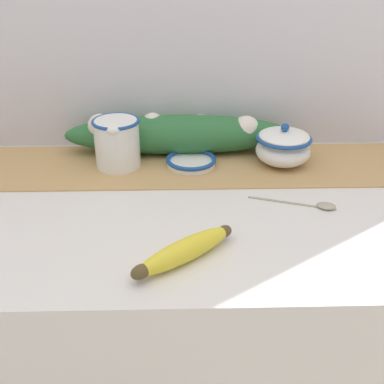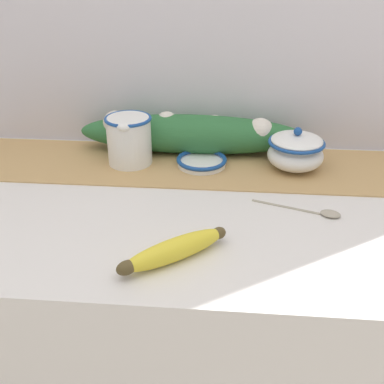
{
  "view_description": "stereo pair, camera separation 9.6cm",
  "coord_description": "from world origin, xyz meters",
  "px_view_note": "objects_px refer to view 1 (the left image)",
  "views": [
    {
      "loc": [
        0.01,
        -0.88,
        1.41
      ],
      "look_at": [
        0.03,
        -0.04,
        0.96
      ],
      "focal_mm": 45.0,
      "sensor_mm": 36.0,
      "label": 1
    },
    {
      "loc": [
        0.1,
        -0.88,
        1.41
      ],
      "look_at": [
        0.03,
        -0.04,
        0.96
      ],
      "focal_mm": 45.0,
      "sensor_mm": 36.0,
      "label": 2
    }
  ],
  "objects_px": {
    "banana": "(184,251)",
    "small_dish": "(191,161)",
    "spoon": "(320,205)",
    "sugar_bowl": "(283,147)",
    "cream_pitcher": "(117,141)"
  },
  "relations": [
    {
      "from": "banana",
      "to": "spoon",
      "type": "height_order",
      "value": "banana"
    },
    {
      "from": "sugar_bowl",
      "to": "spoon",
      "type": "bearing_deg",
      "value": -79.15
    },
    {
      "from": "cream_pitcher",
      "to": "spoon",
      "type": "bearing_deg",
      "value": -25.66
    },
    {
      "from": "sugar_bowl",
      "to": "banana",
      "type": "relative_size",
      "value": 0.71
    },
    {
      "from": "cream_pitcher",
      "to": "banana",
      "type": "height_order",
      "value": "cream_pitcher"
    },
    {
      "from": "small_dish",
      "to": "banana",
      "type": "height_order",
      "value": "banana"
    },
    {
      "from": "spoon",
      "to": "banana",
      "type": "bearing_deg",
      "value": -129.53
    },
    {
      "from": "small_dish",
      "to": "banana",
      "type": "bearing_deg",
      "value": -93.08
    },
    {
      "from": "small_dish",
      "to": "banana",
      "type": "relative_size",
      "value": 0.66
    },
    {
      "from": "banana",
      "to": "small_dish",
      "type": "bearing_deg",
      "value": 86.92
    },
    {
      "from": "sugar_bowl",
      "to": "banana",
      "type": "bearing_deg",
      "value": -122.2
    },
    {
      "from": "sugar_bowl",
      "to": "spoon",
      "type": "height_order",
      "value": "sugar_bowl"
    },
    {
      "from": "sugar_bowl",
      "to": "small_dish",
      "type": "xyz_separation_m",
      "value": [
        -0.22,
        -0.0,
        -0.04
      ]
    },
    {
      "from": "banana",
      "to": "spoon",
      "type": "bearing_deg",
      "value": 32.0
    },
    {
      "from": "sugar_bowl",
      "to": "cream_pitcher",
      "type": "bearing_deg",
      "value": 179.81
    }
  ]
}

